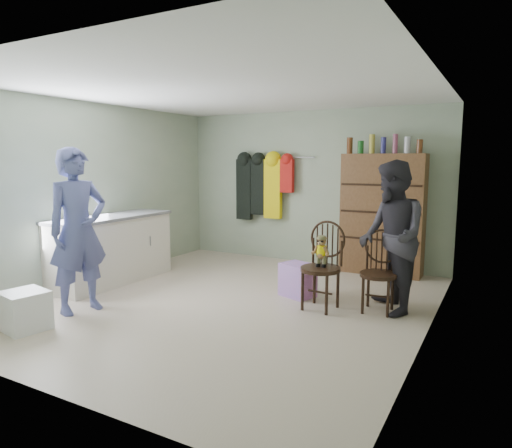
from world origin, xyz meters
The scene contains 11 objects.
ground_plane centered at (0.00, 0.00, 0.00)m, with size 5.00×5.00×0.00m, color beige.
room_walls centered at (0.00, 0.53, 1.58)m, with size 5.00×5.00×5.00m.
counter centered at (-1.95, 0.00, 0.47)m, with size 0.64×1.86×0.94m.
plastic_tub centered at (-1.35, -1.76, 0.20)m, with size 0.42×0.40×0.40m, color white.
chair_front centered at (1.05, 0.34, 0.57)m, with size 0.48×0.48×1.01m.
chair_far centered at (1.65, 0.56, 0.50)m, with size 0.43×0.43×0.93m.
striped_bag centered at (0.62, 0.62, 0.21)m, with size 0.40×0.31×0.42m, color pink.
person_left centered at (-1.32, -1.08, 0.93)m, with size 0.68×0.44×1.85m, color #515996.
person_right centered at (1.77, 0.56, 0.86)m, with size 0.83×0.65×1.72m, color #2D2B33.
dresser centered at (1.25, 2.30, 0.91)m, with size 1.20×0.39×2.08m.
coat_rack centered at (-0.83, 2.38, 1.25)m, with size 1.42×0.12×1.09m.
Camera 1 is at (2.85, -4.53, 1.71)m, focal length 32.00 mm.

